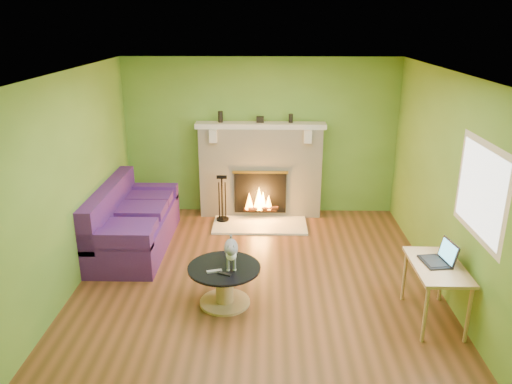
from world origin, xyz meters
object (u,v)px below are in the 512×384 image
Objects in this scene: desk at (437,272)px; cat at (231,251)px; coffee_table at (224,282)px; sofa at (131,224)px.

cat is (-2.24, 0.33, 0.06)m from desk.
coffee_table is 0.93× the size of desk.
sofa is at bearing 134.36° from coffee_table.
sofa is 2.16m from cat.
coffee_table is 0.39m from cat.
cat is at bearing 171.74° from desk.
sofa is 2.12m from coffee_table.
sofa is 2.45× the size of coffee_table.
sofa reaches higher than coffee_table.
cat reaches higher than desk.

